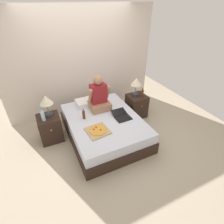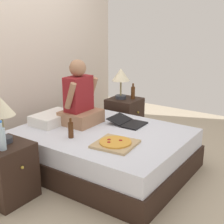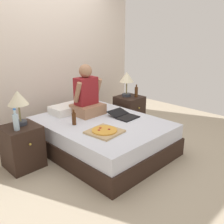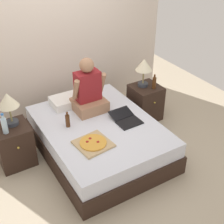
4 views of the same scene
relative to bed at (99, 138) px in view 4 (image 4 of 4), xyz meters
name	(u,v)px [view 4 (image 4 of 4)]	position (x,y,z in m)	size (l,w,h in m)	color
ground_plane	(100,151)	(0.00, 0.00, -0.23)	(5.75, 5.75, 0.00)	tan
wall_back	(55,39)	(0.00, 1.32, 1.02)	(3.75, 0.12, 2.50)	beige
bed	(99,138)	(0.00, 0.00, 0.00)	(1.47, 1.91, 0.47)	black
nightstand_left	(14,145)	(-1.06, 0.38, 0.05)	(0.44, 0.47, 0.57)	black
lamp_on_left_nightstand	(8,102)	(-1.02, 0.43, 0.66)	(0.26, 0.26, 0.45)	#333842
water_bottle	(4,125)	(-1.14, 0.29, 0.45)	(0.07, 0.07, 0.28)	silver
nightstand_right	(145,102)	(1.06, 0.38, 0.05)	(0.44, 0.47, 0.57)	black
lamp_on_right_nightstand	(144,67)	(1.03, 0.43, 0.66)	(0.26, 0.26, 0.45)	#333842
beer_bottle	(154,83)	(1.13, 0.28, 0.43)	(0.06, 0.06, 0.23)	#512D14
pillow	(69,100)	(-0.12, 0.68, 0.30)	(0.52, 0.34, 0.12)	white
person_seated	(88,92)	(0.06, 0.39, 0.52)	(0.47, 0.40, 0.78)	#A37556
laptop	(127,120)	(0.36, -0.13, 0.26)	(0.33, 0.42, 0.07)	black
pizza_box	(93,143)	(-0.27, -0.35, 0.26)	(0.44, 0.44, 0.04)	tan
beer_bottle_on_bed	(68,121)	(-0.38, 0.16, 0.33)	(0.06, 0.06, 0.22)	#4C2811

